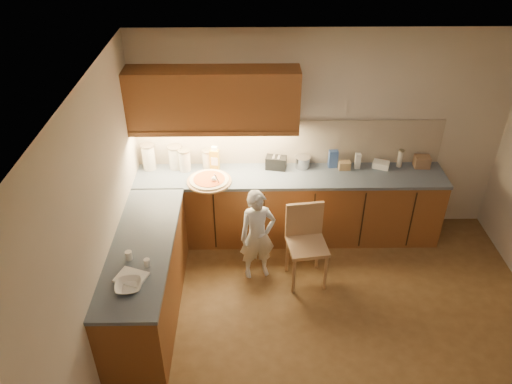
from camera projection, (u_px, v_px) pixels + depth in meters
room at (352, 203)px, 4.22m from camera, size 4.54×4.50×2.62m
l_counter at (246, 228)px, 5.92m from camera, size 3.77×2.62×0.92m
backsplash at (290, 142)px, 6.12m from camera, size 3.75×0.02×0.58m
upper_cabinets at (213, 99)px, 5.63m from camera, size 1.95×0.36×0.73m
pizza_on_board at (209, 180)px, 5.89m from camera, size 0.53×0.53×0.21m
child at (258, 235)px, 5.62m from camera, size 0.47×0.37×1.14m
wooden_chair at (306, 238)px, 5.61m from camera, size 0.48×0.48×0.95m
mixing_bowl at (129, 286)px, 4.41m from camera, size 0.27×0.27×0.06m
canister_a at (149, 157)px, 6.07m from camera, size 0.17×0.17×0.33m
canister_b at (175, 157)px, 6.10m from camera, size 0.17×0.17×0.30m
canister_c at (185, 160)px, 6.06m from camera, size 0.15×0.15×0.28m
canister_d at (208, 159)px, 6.13m from camera, size 0.15×0.15×0.24m
oil_jug at (215, 159)px, 6.07m from camera, size 0.12×0.10×0.32m
toaster at (276, 163)px, 6.12m from camera, size 0.27×0.19×0.16m
steel_pot at (303, 162)px, 6.15m from camera, size 0.19×0.19×0.14m
blue_box at (333, 159)px, 6.14m from camera, size 0.11×0.08×0.22m
card_box_a at (344, 165)px, 6.13m from camera, size 0.14×0.10×0.10m
white_bottle at (358, 161)px, 6.12m from camera, size 0.07×0.07×0.20m
flat_pack at (381, 165)px, 6.17m from camera, size 0.23×0.20×0.08m
tall_jar at (400, 158)px, 6.15m from camera, size 0.07×0.07×0.23m
card_box_b at (422, 162)px, 6.16m from camera, size 0.20×0.16×0.15m
dough_cloth at (131, 277)px, 4.54m from camera, size 0.33×0.29×0.02m
spice_jar_a at (129, 255)px, 4.74m from camera, size 0.07×0.07×0.09m
spice_jar_b at (147, 263)px, 4.66m from camera, size 0.08×0.08×0.08m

